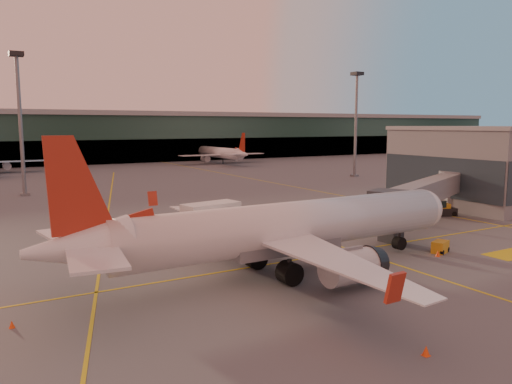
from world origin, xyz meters
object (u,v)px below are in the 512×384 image
main_airplane (281,229)px  pushback_tug (443,211)px  catering_truck (212,222)px  gpu_cart (440,247)px

main_airplane → pushback_tug: (35.26, 12.01, -3.21)m
catering_truck → gpu_cart: size_ratio=2.73×
gpu_cart → pushback_tug: bearing=17.9°
catering_truck → main_airplane: bearing=-94.5°
main_airplane → catering_truck: 12.00m
main_airplane → catering_truck: size_ratio=6.27×
main_airplane → pushback_tug: 37.39m
gpu_cart → pushback_tug: 22.31m
pushback_tug → main_airplane: bearing=-137.9°
main_airplane → catering_truck: main_airplane is taller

